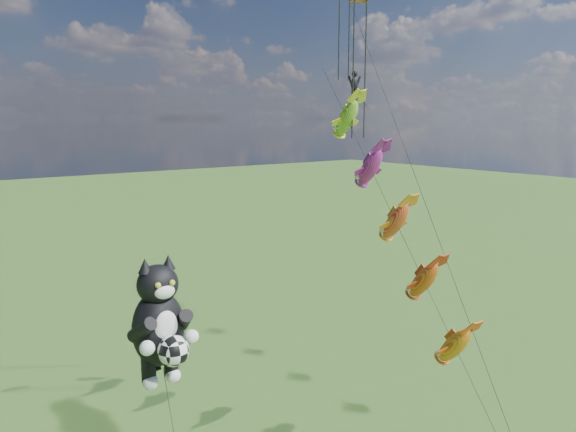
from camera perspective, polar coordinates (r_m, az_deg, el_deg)
cat_kite_rig at (r=24.66m, az=-12.86°, el=-10.43°), size 2.60×4.19×10.68m
fish_windsock_rig at (r=30.34m, az=10.91°, el=-0.60°), size 2.09×15.89×19.40m
parafoil_rig at (r=34.19m, az=7.10°, el=14.56°), size 4.51×17.19×26.05m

